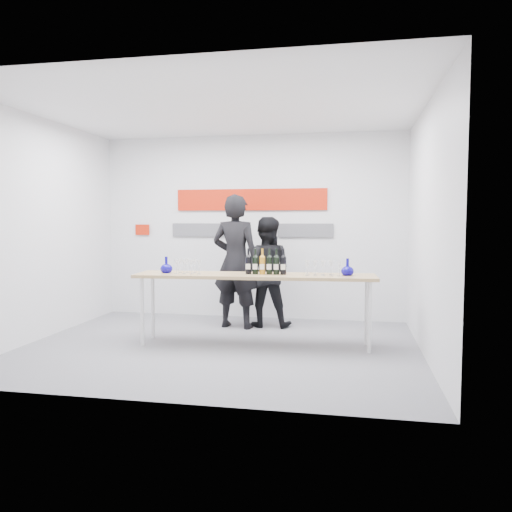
{
  "coord_description": "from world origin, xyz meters",
  "views": [
    {
      "loc": [
        1.64,
        -6.08,
        1.62
      ],
      "look_at": [
        0.42,
        0.26,
        1.15
      ],
      "focal_mm": 35.0,
      "sensor_mm": 36.0,
      "label": 1
    }
  ],
  "objects_px": {
    "tasting_table": "(255,280)",
    "presenter_left": "(236,261)",
    "presenter_right": "(266,272)",
    "mic_stand": "(249,298)"
  },
  "relations": [
    {
      "from": "tasting_table",
      "to": "presenter_right",
      "type": "relative_size",
      "value": 1.87
    },
    {
      "from": "tasting_table",
      "to": "presenter_right",
      "type": "height_order",
      "value": "presenter_right"
    },
    {
      "from": "tasting_table",
      "to": "mic_stand",
      "type": "xyz_separation_m",
      "value": [
        -0.32,
        1.18,
        -0.44
      ]
    },
    {
      "from": "tasting_table",
      "to": "presenter_left",
      "type": "relative_size",
      "value": 1.56
    },
    {
      "from": "tasting_table",
      "to": "presenter_left",
      "type": "height_order",
      "value": "presenter_left"
    },
    {
      "from": "tasting_table",
      "to": "presenter_right",
      "type": "bearing_deg",
      "value": 89.6
    },
    {
      "from": "presenter_left",
      "to": "tasting_table",
      "type": "bearing_deg",
      "value": 124.53
    },
    {
      "from": "presenter_right",
      "to": "presenter_left",
      "type": "bearing_deg",
      "value": 21.26
    },
    {
      "from": "presenter_right",
      "to": "tasting_table",
      "type": "bearing_deg",
      "value": 90.87
    },
    {
      "from": "mic_stand",
      "to": "presenter_right",
      "type": "bearing_deg",
      "value": 9.07
    }
  ]
}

